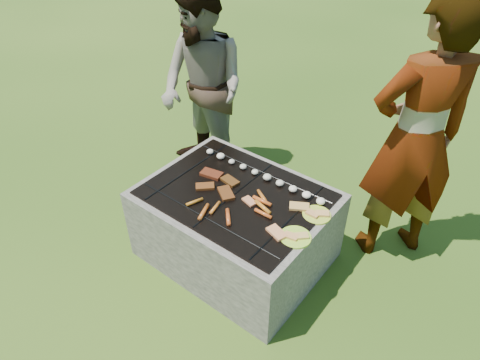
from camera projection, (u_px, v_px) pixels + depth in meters
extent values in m
plane|color=#254711|center=(236.00, 253.00, 3.38)|extent=(60.00, 60.00, 0.00)
cube|color=#9D968B|center=(267.00, 198.00, 3.45)|extent=(1.30, 0.18, 0.60)
cube|color=gray|center=(199.00, 258.00, 2.94)|extent=(1.30, 0.18, 0.60)
cube|color=#A69D93|center=(182.00, 196.00, 3.47)|extent=(0.18, 0.64, 0.60)
cube|color=gray|center=(300.00, 261.00, 2.92)|extent=(0.18, 0.64, 0.60)
cube|color=black|center=(236.00, 231.00, 3.23)|extent=(0.94, 0.64, 0.48)
sphere|color=#FF5914|center=(236.00, 210.00, 3.10)|extent=(0.10, 0.10, 0.10)
cube|color=black|center=(236.00, 194.00, 3.01)|extent=(1.20, 0.90, 0.01)
cylinder|color=black|center=(189.00, 170.00, 3.23)|extent=(0.01, 0.88, 0.01)
cylinder|color=black|center=(236.00, 193.00, 3.00)|extent=(0.01, 0.88, 0.01)
cylinder|color=black|center=(290.00, 220.00, 2.78)|extent=(0.01, 0.88, 0.01)
cylinder|color=black|center=(205.00, 218.00, 2.80)|extent=(1.18, 0.01, 0.01)
cylinder|color=black|center=(262.00, 172.00, 3.21)|extent=(1.18, 0.01, 0.01)
ellipsoid|color=beige|center=(210.00, 152.00, 3.39)|extent=(0.05, 0.05, 0.04)
ellipsoid|color=white|center=(221.00, 156.00, 3.34)|extent=(0.06, 0.06, 0.04)
ellipsoid|color=beige|center=(232.00, 162.00, 3.29)|extent=(0.05, 0.05, 0.03)
ellipsoid|color=beige|center=(243.00, 167.00, 3.23)|extent=(0.05, 0.05, 0.04)
ellipsoid|color=beige|center=(255.00, 172.00, 3.18)|extent=(0.05, 0.05, 0.04)
ellipsoid|color=beige|center=(267.00, 177.00, 3.12)|extent=(0.06, 0.06, 0.04)
ellipsoid|color=beige|center=(280.00, 183.00, 3.07)|extent=(0.06, 0.06, 0.04)
ellipsoid|color=white|center=(293.00, 189.00, 3.01)|extent=(0.06, 0.06, 0.04)
ellipsoid|color=white|center=(307.00, 195.00, 2.96)|extent=(0.06, 0.06, 0.04)
ellipsoid|color=#F2E4CD|center=(321.00, 201.00, 2.90)|extent=(0.06, 0.06, 0.04)
cube|color=maroon|center=(212.00, 174.00, 3.17)|extent=(0.17, 0.12, 0.02)
cube|color=brown|center=(230.00, 181.00, 3.10)|extent=(0.15, 0.10, 0.02)
cube|color=#9B4A1C|center=(205.00, 186.00, 3.05)|extent=(0.15, 0.15, 0.02)
cube|color=brown|center=(226.00, 193.00, 2.99)|extent=(0.17, 0.16, 0.02)
cylinder|color=#C36120|center=(262.00, 195.00, 2.97)|extent=(0.12, 0.08, 0.02)
cylinder|color=orange|center=(262.00, 201.00, 2.92)|extent=(0.15, 0.03, 0.03)
cylinder|color=orange|center=(263.00, 207.00, 2.87)|extent=(0.16, 0.07, 0.03)
cylinder|color=#EB4D26|center=(263.00, 214.00, 2.82)|extent=(0.13, 0.03, 0.02)
cylinder|color=orange|center=(215.00, 208.00, 2.86)|extent=(0.05, 0.13, 0.02)
cylinder|color=#D14522|center=(228.00, 217.00, 2.79)|extent=(0.12, 0.13, 0.03)
cylinder|color=#B8701E|center=(195.00, 202.00, 2.91)|extent=(0.07, 0.13, 0.02)
cylinder|color=#C17D1F|center=(204.00, 212.00, 2.83)|extent=(0.08, 0.15, 0.03)
cylinder|color=#C36120|center=(263.00, 197.00, 2.95)|extent=(0.12, 0.08, 0.02)
cube|color=tan|center=(249.00, 201.00, 2.93)|extent=(0.11, 0.08, 0.01)
cube|color=#E0A872|center=(277.00, 232.00, 2.68)|extent=(0.15, 0.11, 0.02)
cube|color=tan|center=(299.00, 207.00, 2.88)|extent=(0.15, 0.13, 0.02)
cylinder|color=yellow|center=(317.00, 215.00, 2.83)|extent=(0.21, 0.21, 0.01)
cube|color=#E1CE73|center=(313.00, 213.00, 2.82)|extent=(0.09, 0.05, 0.01)
cube|color=#EECD7A|center=(322.00, 213.00, 2.82)|extent=(0.11, 0.10, 0.02)
cylinder|color=#FFFD3C|center=(295.00, 237.00, 2.67)|extent=(0.24, 0.24, 0.01)
cube|color=#DFCB72|center=(291.00, 236.00, 2.66)|extent=(0.10, 0.07, 0.01)
cube|color=#F3CF7C|center=(301.00, 236.00, 2.66)|extent=(0.10, 0.10, 0.01)
imported|color=#A6968A|center=(416.00, 140.00, 2.86)|extent=(0.84, 0.86, 1.98)
imported|color=gray|center=(203.00, 89.00, 3.72)|extent=(0.97, 0.82, 1.76)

